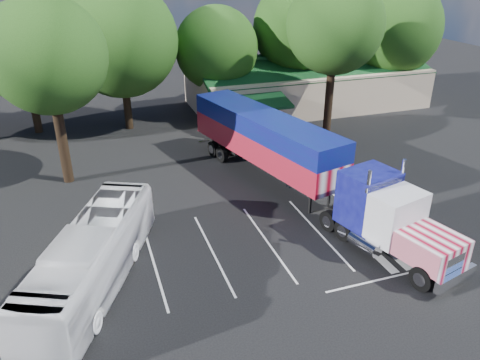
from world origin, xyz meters
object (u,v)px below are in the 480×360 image
object	(u,v)px
semi_truck	(291,154)
silver_sedan	(238,117)
woman	(288,177)
tour_bus	(92,258)
bicycle	(258,159)

from	to	relation	value
semi_truck	silver_sedan	size ratio (longest dim) A/B	5.65
silver_sedan	semi_truck	bearing A→B (deg)	172.93
silver_sedan	woman	bearing A→B (deg)	173.52
semi_truck	woman	distance (m)	2.08
tour_bus	silver_sedan	xyz separation A→B (m)	(14.34, 20.86, -0.93)
semi_truck	bicycle	xyz separation A→B (m)	(-0.38, 4.97, -2.30)
woman	silver_sedan	bearing A→B (deg)	-25.54
semi_truck	woman	bearing A→B (deg)	58.53
tour_bus	bicycle	bearing A→B (deg)	66.19
bicycle	tour_bus	distance (m)	16.97
semi_truck	tour_bus	xyz separation A→B (m)	(-13.09, -6.22, -1.14)
woman	bicycle	size ratio (longest dim) A/B	0.91
bicycle	silver_sedan	bearing A→B (deg)	80.68
bicycle	silver_sedan	world-z (taller)	silver_sedan
tour_bus	silver_sedan	distance (m)	25.33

